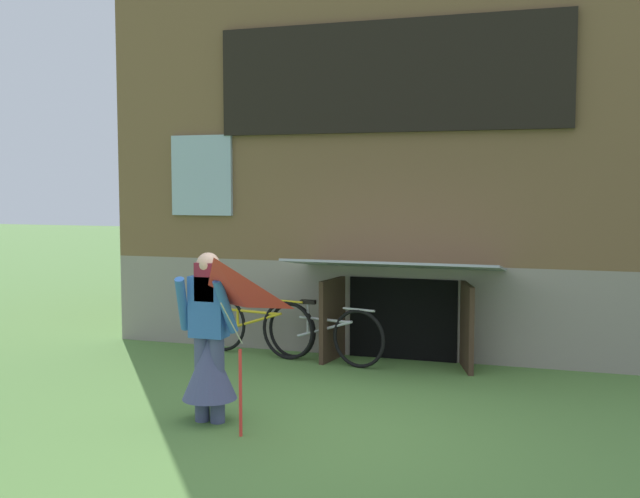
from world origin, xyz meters
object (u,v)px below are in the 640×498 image
Objects in this scene: kite at (215,298)px; bicycle_silver at (324,333)px; person at (209,351)px; bicycle_yellow at (254,325)px.

bicycle_silver is at bearing 89.60° from kite.
person is 2.86m from bicycle_yellow.
person is 0.96× the size of bicycle_silver.
person reaches higher than kite.
kite is 0.92× the size of bicycle_silver.
person reaches higher than bicycle_silver.
kite is 3.49m from bicycle_yellow.
kite is 0.87× the size of bicycle_yellow.
person is at bearing -82.22° from bicycle_silver.
bicycle_yellow is at bearing 107.12° from kite.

